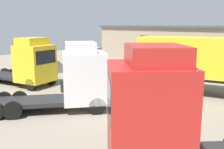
# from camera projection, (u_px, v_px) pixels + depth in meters

# --- Properties ---
(ground_plane) EXTENTS (60.00, 60.00, 0.00)m
(ground_plane) POSITION_uv_depth(u_px,v_px,m) (109.00, 96.00, 18.28)
(ground_plane) COLOR gray
(warehouse_building) EXTENTS (31.60, 7.58, 4.79)m
(warehouse_building) POSITION_uv_depth(u_px,v_px,m) (217.00, 47.00, 30.12)
(warehouse_building) COLOR tan
(warehouse_building) RESTS_ON ground_plane
(tractor_unit_white) EXTENTS (5.77, 6.72, 3.95)m
(tractor_unit_white) POSITION_uv_depth(u_px,v_px,m) (76.00, 78.00, 15.17)
(tractor_unit_white) COLOR silver
(tractor_unit_white) RESTS_ON ground_plane
(flatbed_truck_grey) EXTENTS (8.39, 6.59, 2.65)m
(flatbed_truck_grey) POSITION_uv_depth(u_px,v_px,m) (103.00, 62.00, 25.99)
(flatbed_truck_grey) COLOR gray
(flatbed_truck_grey) RESTS_ON ground_plane
(tractor_unit_red) EXTENTS (6.03, 6.30, 4.33)m
(tractor_unit_red) POSITION_uv_depth(u_px,v_px,m) (161.00, 118.00, 8.18)
(tractor_unit_red) COLOR red
(tractor_unit_red) RESTS_ON ground_plane
(tractor_unit_yellow) EXTENTS (7.17, 4.16, 3.91)m
(tractor_unit_yellow) POSITION_uv_depth(u_px,v_px,m) (30.00, 64.00, 20.95)
(tractor_unit_yellow) COLOR yellow
(tractor_unit_yellow) RESTS_ON ground_plane
(gravel_pile) EXTENTS (3.76, 3.76, 1.58)m
(gravel_pile) POSITION_uv_depth(u_px,v_px,m) (52.00, 63.00, 28.22)
(gravel_pile) COLOR #423D38
(gravel_pile) RESTS_ON ground_plane
(oil_drum) EXTENTS (0.58, 0.58, 0.88)m
(oil_drum) POSITION_uv_depth(u_px,v_px,m) (64.00, 86.00, 19.39)
(oil_drum) COLOR black
(oil_drum) RESTS_ON ground_plane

